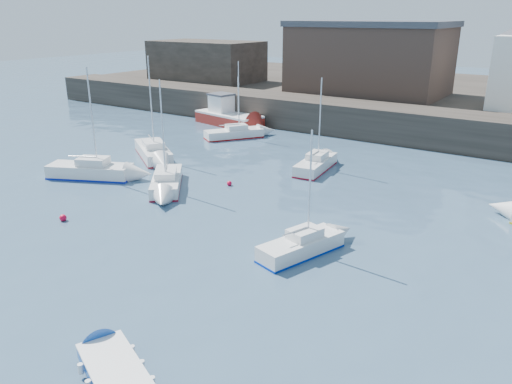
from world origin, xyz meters
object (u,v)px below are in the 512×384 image
Objects in this scene: sailboat_a at (91,170)px; blue_dinghy at (116,374)px; sailboat_c at (301,245)px; sailboat_f at (316,164)px; fishing_boat at (227,115)px; buoy_mid at (309,255)px; buoy_far at (229,186)px; buoy_near at (63,221)px; sailboat_e at (153,151)px; sailboat_b at (167,181)px; sailboat_h at (234,133)px.

blue_dinghy is at bearing -36.85° from sailboat_a.
sailboat_f is at bearing 114.59° from sailboat_c.
buoy_mid is at bearing -45.74° from fishing_boat.
sailboat_a is 21.71× the size of buoy_mid.
fishing_boat is 23.78× the size of buoy_far.
buoy_near is 1.17× the size of buoy_far.
buoy_near is at bearing -66.96° from sailboat_e.
sailboat_c is (21.30, -22.32, -0.52)m from fishing_boat.
sailboat_f reaches higher than buoy_near.
sailboat_f reaches higher than fishing_boat.
blue_dinghy reaches higher than buoy_near.
sailboat_b is (-11.91, 14.85, 0.09)m from blue_dinghy.
sailboat_b is 20.28× the size of buoy_mid.
sailboat_e is (-0.15, 6.36, -0.02)m from sailboat_a.
sailboat_e reaches higher than sailboat_b.
blue_dinghy is 11.34m from buoy_mid.
buoy_far is at bearing 40.18° from sailboat_b.
sailboat_h is (1.27, 15.56, -0.09)m from sailboat_a.
buoy_far is at bearing 68.05° from buoy_near.
fishing_boat is at bearing 101.48° from sailboat_e.
sailboat_e is 22.64× the size of buoy_mid.
sailboat_b is 7.56m from buoy_near.
sailboat_f is 19.79× the size of buoy_far.
fishing_boat reaches higher than buoy_near.
sailboat_c reaches higher than buoy_mid.
sailboat_b is at bearing -139.82° from buoy_far.
sailboat_e reaches higher than fishing_boat.
sailboat_f is (12.63, 4.27, -0.05)m from sailboat_e.
buoy_near is 11.00m from buoy_far.
sailboat_a is 1.07× the size of sailboat_b.
sailboat_e reaches higher than sailboat_f.
sailboat_f is at bearing 102.79° from blue_dinghy.
sailboat_h is 24.88m from buoy_mid.
sailboat_b is (6.04, 1.40, -0.07)m from sailboat_a.
sailboat_a is 22.68× the size of buoy_far.
sailboat_h is at bearing 156.27° from sailboat_f.
sailboat_a is 6.20m from sailboat_b.
sailboat_a is at bearing -139.56° from sailboat_f.
sailboat_c is 24.66m from sailboat_h.
buoy_mid is (17.46, -17.71, -0.46)m from sailboat_h.
sailboat_c is 0.90× the size of sailboat_f.
buoy_far is at bearing -13.39° from sailboat_e.
sailboat_f is 12.24m from sailboat_h.
sailboat_b is at bearing -64.35° from fishing_boat.
buoy_mid is (0.38, 0.07, -0.47)m from sailboat_c.
sailboat_b is 0.90× the size of sailboat_e.
buoy_near is (-7.34, -16.72, -0.48)m from sailboat_f.
sailboat_e is (-18.10, 19.81, 0.15)m from blue_dinghy.
sailboat_c is (18.36, -2.22, -0.08)m from sailboat_a.
sailboat_h is at bearing 134.60° from buoy_mid.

